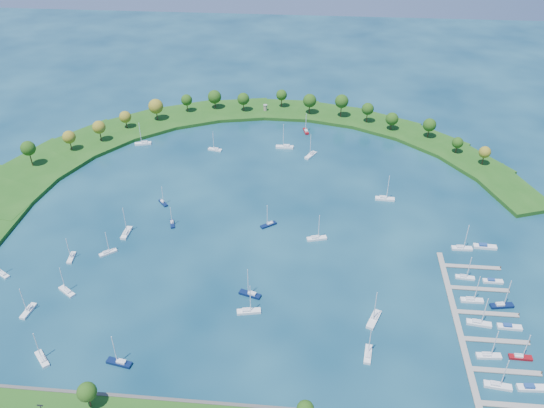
# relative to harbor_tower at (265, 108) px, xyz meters

# --- Properties ---
(ground) EXTENTS (700.00, 700.00, 0.00)m
(ground) POSITION_rel_harbor_tower_xyz_m (9.33, -113.97, -4.05)
(ground) COLOR #07273E
(ground) RESTS_ON ground
(breakwater) EXTENTS (286.74, 247.64, 2.00)m
(breakwater) POSITION_rel_harbor_tower_xyz_m (-37.00, -65.26, -3.06)
(breakwater) COLOR #1B4F15
(breakwater) RESTS_ON ground
(breakwater_trees) EXTENTS (242.93, 94.91, 14.55)m
(breakwater_trees) POSITION_rel_harbor_tower_xyz_m (-6.26, -23.13, 6.27)
(breakwater_trees) COLOR #382314
(breakwater_trees) RESTS_ON breakwater
(harbor_tower) EXTENTS (2.60, 2.60, 3.99)m
(harbor_tower) POSITION_rel_harbor_tower_xyz_m (0.00, 0.00, 0.00)
(harbor_tower) COLOR gray
(harbor_tower) RESTS_ON breakwater
(dock_system) EXTENTS (24.28, 82.00, 1.60)m
(dock_system) POSITION_rel_harbor_tower_xyz_m (94.63, -174.97, -3.70)
(dock_system) COLOR gray
(dock_system) RESTS_ON ground
(moored_boat_0) EXTENTS (9.88, 2.78, 14.52)m
(moored_boat_0) POSITION_rel_harbor_tower_xyz_m (15.73, -45.46, -3.06)
(moored_boat_0) COLOR white
(moored_boat_0) RESTS_ON ground
(moored_boat_1) EXTENTS (7.37, 7.56, 12.13)m
(moored_boat_1) POSITION_rel_harbor_tower_xyz_m (-54.08, -204.03, -3.14)
(moored_boat_1) COLOR white
(moored_boat_1) RESTS_ON ground
(moored_boat_2) EXTENTS (8.04, 3.88, 11.40)m
(moored_boat_2) POSITION_rel_harbor_tower_xyz_m (-22.98, -51.93, -3.16)
(moored_boat_2) COLOR white
(moored_boat_2) RESTS_ON ground
(moored_boat_3) EXTENTS (9.01, 4.70, 12.76)m
(moored_boat_3) POSITION_rel_harbor_tower_xyz_m (35.65, -128.97, -3.12)
(moored_boat_3) COLOR white
(moored_boat_3) RESTS_ON ground
(moored_boat_4) EXTENTS (3.38, 8.42, 12.03)m
(moored_boat_4) POSITION_rel_harbor_tower_xyz_m (54.51, -191.96, -3.14)
(moored_boat_4) COLOR white
(moored_boat_4) RESTS_ON ground
(moored_boat_5) EXTENTS (8.99, 4.05, 12.77)m
(moored_boat_5) POSITION_rel_harbor_tower_xyz_m (-27.85, -203.14, -3.12)
(moored_boat_5) COLOR #0A1840
(moored_boat_5) RESTS_ON ground
(moored_boat_6) EXTENTS (7.28, 5.55, 10.71)m
(moored_boat_6) POSITION_rel_harbor_tower_xyz_m (-88.77, -164.03, -3.18)
(moored_boat_6) COLOR white
(moored_boat_6) RESTS_ON ground
(moored_boat_7) EXTENTS (9.59, 4.90, 13.58)m
(moored_boat_7) POSITION_rel_harbor_tower_xyz_m (-65.11, -48.58, -3.09)
(moored_boat_7) COLOR white
(moored_boat_7) RESTS_ON ground
(moored_boat_8) EXTENTS (6.18, 10.04, 14.30)m
(moored_boat_8) POSITION_rel_harbor_tower_xyz_m (57.52, -175.44, -3.07)
(moored_boat_8) COLOR white
(moored_boat_8) RESTS_ON ground
(moored_boat_9) EXTENTS (7.98, 6.46, 11.93)m
(moored_boat_9) POSITION_rel_harbor_tower_xyz_m (-59.04, -171.48, -3.14)
(moored_boat_9) COLOR white
(moored_boat_9) RESTS_ON ground
(moored_boat_10) EXTENTS (2.84, 9.14, 13.32)m
(moored_boat_10) POSITION_rel_harbor_tower_xyz_m (-48.00, -132.77, -3.10)
(moored_boat_10) COLOR white
(moored_boat_10) RESTS_ON ground
(moored_boat_11) EXTENTS (8.93, 4.87, 12.64)m
(moored_boat_11) POSITION_rel_harbor_tower_xyz_m (11.28, -166.54, -3.12)
(moored_boat_11) COLOR #0A1840
(moored_boat_11) RESTS_ON ground
(moored_boat_12) EXTENTS (9.37, 3.07, 13.59)m
(moored_boat_12) POSITION_rel_harbor_tower_xyz_m (67.66, -94.32, -3.09)
(moored_boat_12) COLOR white
(moored_boat_12) RESTS_ON ground
(moored_boat_13) EXTENTS (6.67, 9.29, 13.50)m
(moored_boat_13) POSITION_rel_harbor_tower_xyz_m (30.65, -53.77, -3.09)
(moored_boat_13) COLOR white
(moored_boat_13) RESTS_ON ground
(moored_boat_14) EXTENTS (7.40, 6.33, 11.25)m
(moored_boat_14) POSITION_rel_harbor_tower_xyz_m (13.87, -120.73, -3.16)
(moored_boat_14) COLOR #0A1840
(moored_boat_14) RESTS_ON ground
(moored_boat_15) EXTENTS (4.08, 8.16, 11.55)m
(moored_boat_15) POSITION_rel_harbor_tower_xyz_m (26.74, -24.05, -3.15)
(moored_boat_15) COLOR maroon
(moored_boat_15) RESTS_ON ground
(moored_boat_16) EXTENTS (2.92, 7.53, 10.78)m
(moored_boat_16) POSITION_rel_harbor_tower_xyz_m (-65.49, -151.36, -3.17)
(moored_boat_16) COLOR white
(moored_boat_16) RESTS_ON ground
(moored_boat_17) EXTENTS (5.76, 6.29, 9.81)m
(moored_boat_17) POSITION_rel_harbor_tower_xyz_m (-38.08, -107.51, -3.20)
(moored_boat_17) COLOR #0A1840
(moored_boat_17) RESTS_ON ground
(moored_boat_18) EXTENTS (3.21, 8.33, 11.93)m
(moored_boat_18) POSITION_rel_harbor_tower_xyz_m (-69.03, -182.78, -3.14)
(moored_boat_18) COLOR white
(moored_boat_18) RESTS_ON ground
(moored_boat_19) EXTENTS (3.72, 6.68, 9.46)m
(moored_boat_19) POSITION_rel_harbor_tower_xyz_m (-29.64, -123.81, -3.20)
(moored_boat_19) COLOR #0A1840
(moored_boat_19) RESTS_ON ground
(moored_boat_20) EXTENTS (7.00, 6.42, 10.93)m
(moored_boat_20) POSITION_rel_harbor_tower_xyz_m (-51.47, -146.90, -3.17)
(moored_boat_20) COLOR white
(moored_boat_20) RESTS_ON ground
(moored_boat_21) EXTENTS (9.09, 4.14, 12.90)m
(moored_boat_21) POSITION_rel_harbor_tower_xyz_m (11.82, -175.63, -3.11)
(moored_boat_21) COLOR white
(moored_boat_21) RESTS_ON ground
(docked_boat_0) EXTENTS (8.84, 3.43, 12.65)m
(docked_boat_0) POSITION_rel_harbor_tower_xyz_m (94.84, -201.06, -3.12)
(docked_boat_0) COLOR white
(docked_boat_0) RESTS_ON ground
(docked_boat_1) EXTENTS (9.29, 3.09, 1.87)m
(docked_boat_1) POSITION_rel_harbor_tower_xyz_m (105.29, -200.93, -3.36)
(docked_boat_1) COLOR white
(docked_boat_1) RESTS_ON ground
(docked_boat_2) EXTENTS (8.47, 2.85, 12.26)m
(docked_boat_2) POSITION_rel_harbor_tower_xyz_m (94.84, -188.89, -3.13)
(docked_boat_2) COLOR white
(docked_boat_2) RESTS_ON ground
(docked_boat_3) EXTENTS (7.64, 2.26, 11.18)m
(docked_boat_3) POSITION_rel_harbor_tower_xyz_m (105.36, -188.49, -3.16)
(docked_boat_3) COLOR maroon
(docked_boat_3) RESTS_ON ground
(docked_boat_4) EXTENTS (8.93, 3.56, 12.77)m
(docked_boat_4) POSITION_rel_harbor_tower_xyz_m (94.84, -173.96, -3.12)
(docked_boat_4) COLOR white
(docked_boat_4) RESTS_ON ground
(docked_boat_5) EXTENTS (8.58, 2.63, 1.74)m
(docked_boat_5) POSITION_rel_harbor_tower_xyz_m (105.30, -174.74, -3.41)
(docked_boat_5) COLOR white
(docked_boat_5) RESTS_ON ground
(docked_boat_6) EXTENTS (8.44, 2.48, 12.35)m
(docked_boat_6) POSITION_rel_harbor_tower_xyz_m (94.84, -162.09, -3.13)
(docked_boat_6) COLOR white
(docked_boat_6) RESTS_ON ground
(docked_boat_7) EXTENTS (8.96, 3.87, 12.75)m
(docked_boat_7) POSITION_rel_harbor_tower_xyz_m (105.34, -163.98, -3.12)
(docked_boat_7) COLOR #0A1840
(docked_boat_7) RESTS_ON ground
(docked_boat_8) EXTENTS (7.56, 2.68, 10.90)m
(docked_boat_8) POSITION_rel_harbor_tower_xyz_m (94.86, -149.02, -3.17)
(docked_boat_8) COLOR white
(docked_boat_8) RESTS_ON ground
(docked_boat_9) EXTENTS (7.76, 2.17, 1.58)m
(docked_boat_9) POSITION_rel_harbor_tower_xyz_m (105.31, -150.34, -3.47)
(docked_boat_9) COLOR white
(docked_boat_9) RESTS_ON ground
(docked_boat_10) EXTENTS (8.71, 2.70, 12.69)m
(docked_boat_10) POSITION_rel_harbor_tower_xyz_m (97.24, -130.20, -3.12)
(docked_boat_10) COLOR white
(docked_boat_10) RESTS_ON ground
(docked_boat_11) EXTENTS (9.71, 3.10, 1.96)m
(docked_boat_11) POSITION_rel_harbor_tower_xyz_m (107.19, -128.22, -3.33)
(docked_boat_11) COLOR white
(docked_boat_11) RESTS_ON ground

